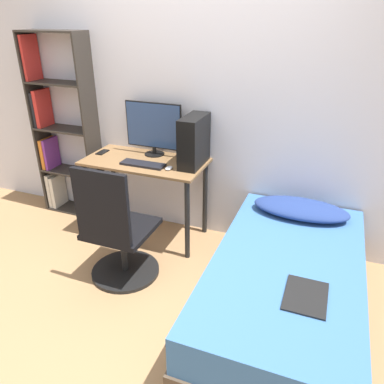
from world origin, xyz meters
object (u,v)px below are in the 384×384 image
(monitor, at_px, (153,128))
(pc_tower, at_px, (194,141))
(bed, at_px, (284,289))
(keyboard, at_px, (143,164))
(bookshelf, at_px, (59,135))
(office_chair, at_px, (118,239))

(monitor, bearing_deg, pc_tower, -14.21)
(monitor, bearing_deg, bed, -30.64)
(monitor, bearing_deg, keyboard, -84.41)
(bookshelf, xyz_separation_m, monitor, (1.07, 0.02, 0.18))
(keyboard, bearing_deg, bed, -21.49)
(office_chair, bearing_deg, keyboard, 95.81)
(bed, distance_m, pc_tower, 1.39)
(bed, height_order, keyboard, keyboard)
(bookshelf, relative_size, bed, 0.99)
(office_chair, xyz_separation_m, bed, (1.29, 0.04, -0.14))
(keyboard, distance_m, pc_tower, 0.49)
(office_chair, relative_size, bed, 0.55)
(pc_tower, bearing_deg, keyboard, -156.91)
(keyboard, bearing_deg, monitor, 95.59)
(keyboard, height_order, pc_tower, pc_tower)
(bed, xyz_separation_m, monitor, (-1.38, 0.82, 0.79))
(office_chair, xyz_separation_m, monitor, (-0.09, 0.86, 0.65))
(bed, height_order, monitor, monitor)
(office_chair, distance_m, keyboard, 0.70)
(monitor, relative_size, pc_tower, 1.28)
(bookshelf, distance_m, monitor, 1.09)
(office_chair, bearing_deg, monitor, 95.74)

